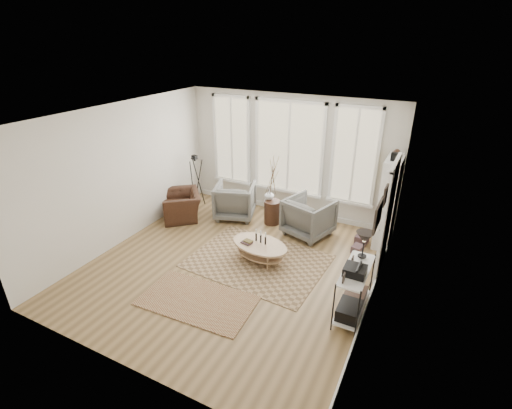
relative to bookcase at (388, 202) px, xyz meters
The scene contains 17 objects.
room 3.30m from the bookcase, 137.70° to the right, with size 5.50×5.54×2.90m.
bay_window 2.57m from the bookcase, 168.63° to the left, with size 4.14×0.12×2.24m.
door 1.10m from the bookcase, 82.91° to the right, with size 0.09×1.06×2.22m.
bookcase is the anchor object (origin of this frame).
low_shelf 2.56m from the bookcase, 91.28° to the right, with size 0.38×1.08×1.30m.
wall_art 2.66m from the bookcase, 86.75° to the right, with size 0.04×0.88×0.44m.
rug_main 2.95m from the bookcase, 137.62° to the right, with size 2.56×1.92×0.01m, color brown.
rug_runner 4.31m from the bookcase, 125.52° to the right, with size 1.92×1.07×0.01m, color brown.
coffee_table 2.83m from the bookcase, 138.48° to the right, with size 1.30×0.96×0.54m.
armchair_left 3.51m from the bookcase, behind, with size 0.91×0.94×0.86m, color #5F5F5A.
armchair_right 1.69m from the bookcase, 165.92° to the right, with size 0.92×0.95×0.86m, color #5F5F5A.
side_table 2.52m from the bookcase, behind, with size 0.38×0.38×1.60m.
vase 2.63m from the bookcase, behind, with size 0.22×0.22×0.23m, color silver.
accent_chair 4.73m from the bookcase, 167.91° to the right, with size 0.88×1.00×0.65m, color #382016.
tripod_camera 4.70m from the bookcase, behind, with size 0.47×0.47×1.34m.
book_stack_near 0.97m from the bookcase, 146.92° to the right, with size 0.24×0.30×0.20m, color brown.
book_stack_far 1.16m from the bookcase, 120.39° to the right, with size 0.19×0.24×0.16m, color brown.
Camera 1 is at (3.13, -5.21, 4.11)m, focal length 26.00 mm.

